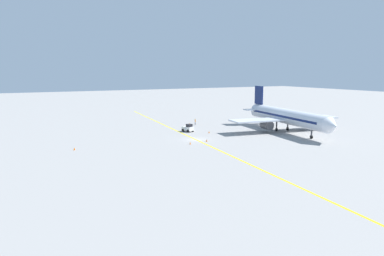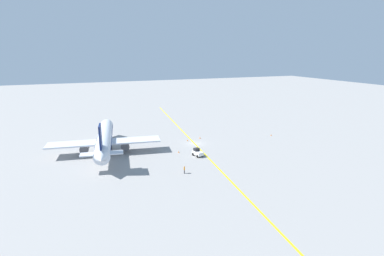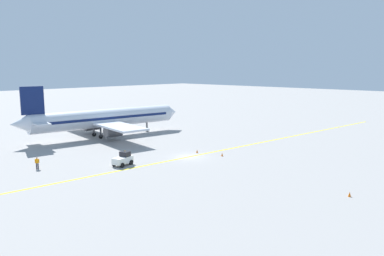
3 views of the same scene
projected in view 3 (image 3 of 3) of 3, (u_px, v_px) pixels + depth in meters
ground_plane at (189, 157)px, 58.75m from camera, size 400.00×400.00×0.00m
apron_yellow_centreline at (189, 157)px, 58.75m from camera, size 13.49×119.33×0.01m
airplane_at_gate at (104, 119)px, 75.36m from camera, size 28.46×35.50×10.60m
baggage_tug_white at (123, 159)px, 53.49m from camera, size 2.29×3.26×2.11m
ground_crew_worker at (37, 163)px, 51.51m from camera, size 0.36×0.52×1.68m
traffic_cone_near_nose at (222, 154)px, 59.19m from camera, size 0.32×0.32×0.55m
traffic_cone_mid_apron at (131, 155)px, 58.94m from camera, size 0.32×0.32×0.55m
traffic_cone_by_wingtip at (197, 151)px, 61.49m from camera, size 0.32×0.32×0.55m
traffic_cone_far_edge at (350, 194)px, 40.54m from camera, size 0.32×0.32×0.55m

